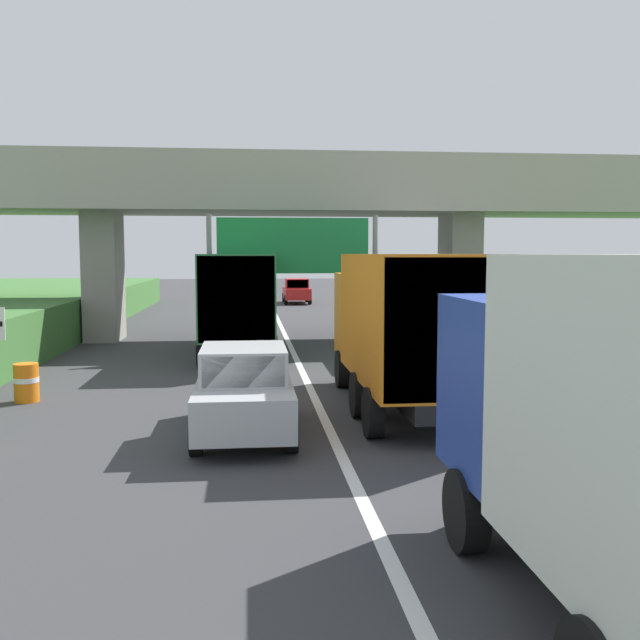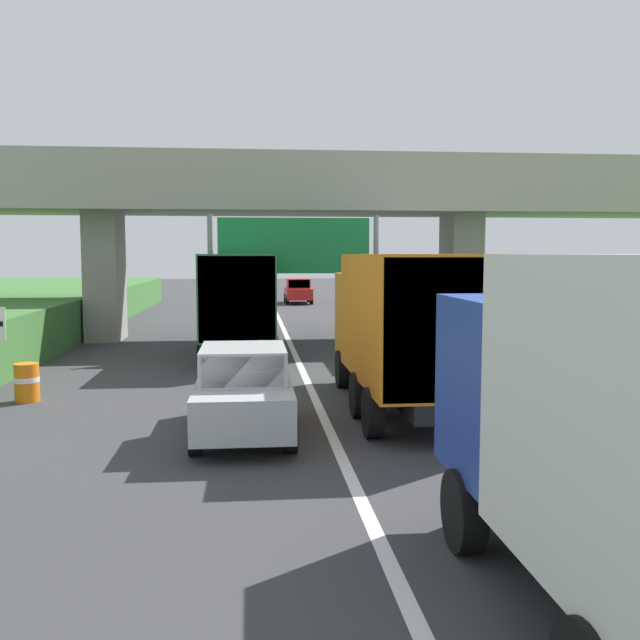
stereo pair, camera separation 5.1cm
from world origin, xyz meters
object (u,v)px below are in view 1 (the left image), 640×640
Objects in this scene: car_red at (297,291)px; construction_barrel_2 at (26,382)px; truck_green at (238,299)px; truck_orange at (403,323)px; truck_black at (424,296)px; car_silver at (244,391)px; overhead_highway_sign at (293,253)px.

car_red reaches higher than construction_barrel_2.
truck_green is 8.11× the size of construction_barrel_2.
truck_orange is 1.00× the size of truck_black.
car_silver is (-6.45, -11.78, -1.08)m from truck_black.
construction_barrel_2 is at bearing -144.79° from truck_black.
construction_barrel_2 is at bearing -132.03° from overhead_highway_sign.
overhead_highway_sign is 11.54m from car_silver.
truck_green is at bearing 113.20° from truck_orange.
construction_barrel_2 is (-11.52, -8.13, -1.47)m from truck_black.
truck_orange reaches higher than car_silver.
car_red is (1.84, 24.90, -2.60)m from overhead_highway_sign.
truck_green is at bearing -163.29° from overhead_highway_sign.
overhead_highway_sign is 9.53m from truck_orange.
car_silver is at bearing -151.51° from truck_orange.
overhead_highway_sign reaches higher than truck_orange.
overhead_highway_sign is at bearing 81.52° from car_silver.
truck_black is 14.18m from construction_barrel_2.
truck_orange is 8.11× the size of construction_barrel_2.
car_silver is at bearing -118.71° from truck_black.
truck_green is 8.55m from construction_barrel_2.
car_red is at bearing 85.78° from overhead_highway_sign.
overhead_highway_sign is 5.08m from truck_black.
truck_orange is at bearing -66.80° from truck_green.
car_red is 1.00× the size of car_silver.
truck_green is 6.80m from truck_black.
truck_green is (-1.90, -0.57, -1.53)m from overhead_highway_sign.
car_red is at bearing 96.96° from truck_black.
truck_green is 1.00× the size of truck_orange.
car_red is (-2.96, 24.23, -1.08)m from truck_black.
truck_orange is at bearing -78.87° from overhead_highway_sign.
truck_orange is at bearing -106.75° from truck_black.
overhead_highway_sign reaches higher than truck_green.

